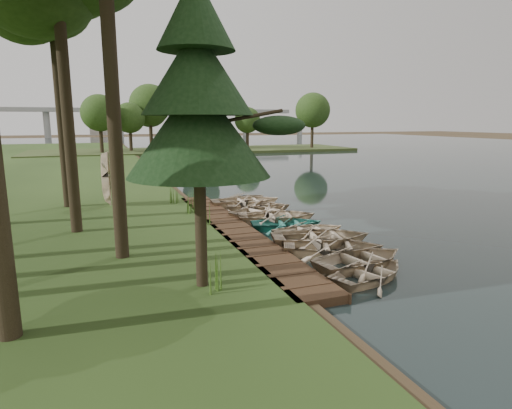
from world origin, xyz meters
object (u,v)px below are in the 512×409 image
object	(u,v)px
rowboat_0	(371,270)
stored_rowboat	(110,200)
boardwalk	(233,231)
rowboat_2	(333,245)
pine_tree	(198,98)
rowboat_1	(362,257)

from	to	relation	value
rowboat_0	stored_rowboat	distance (m)	15.44
boardwalk	rowboat_2	world-z (taller)	rowboat_2
boardwalk	pine_tree	size ratio (longest dim) A/B	1.96
rowboat_0	rowboat_1	size ratio (longest dim) A/B	0.86
boardwalk	stored_rowboat	bearing A→B (deg)	124.64
rowboat_0	pine_tree	bearing A→B (deg)	62.69
rowboat_0	stored_rowboat	world-z (taller)	stored_rowboat
rowboat_2	stored_rowboat	xyz separation A→B (m)	(-7.33, 11.14, 0.17)
rowboat_1	rowboat_2	bearing A→B (deg)	-1.76
boardwalk	rowboat_0	size ratio (longest dim) A/B	5.31
rowboat_0	rowboat_2	xyz separation A→B (m)	(0.17, 2.54, 0.06)
boardwalk	stored_rowboat	size ratio (longest dim) A/B	5.50
boardwalk	pine_tree	xyz separation A→B (m)	(-2.76, -5.96, 5.26)
boardwalk	pine_tree	bearing A→B (deg)	-114.86
pine_tree	rowboat_1	bearing A→B (deg)	3.36
rowboat_2	boardwalk	bearing A→B (deg)	54.19
rowboat_1	pine_tree	distance (m)	7.41
stored_rowboat	pine_tree	xyz separation A→B (m)	(2.08, -12.96, 4.81)
rowboat_0	stored_rowboat	bearing A→B (deg)	8.35
rowboat_1	pine_tree	size ratio (longest dim) A/B	0.43
rowboat_0	boardwalk	bearing A→B (deg)	-0.11
rowboat_1	rowboat_2	xyz separation A→B (m)	(-0.21, 1.51, 0.01)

